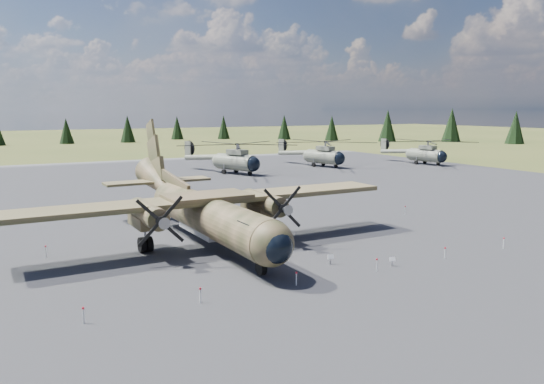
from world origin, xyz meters
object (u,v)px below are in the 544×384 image
helicopter_near (235,152)px  helicopter_far (426,148)px  helicopter_mid (323,148)px  transport_plane (202,207)px

helicopter_near → helicopter_far: (37.79, -3.17, -0.31)m
helicopter_mid → helicopter_far: helicopter_mid is taller
transport_plane → helicopter_near: size_ratio=1.19×
transport_plane → helicopter_far: size_ratio=1.36×
helicopter_near → helicopter_mid: size_ratio=1.07×
transport_plane → helicopter_mid: (38.82, 41.82, 0.46)m
transport_plane → helicopter_far: bearing=30.6°
helicopter_near → helicopter_mid: helicopter_near is taller
transport_plane → helicopter_mid: size_ratio=1.28×
helicopter_mid → helicopter_far: 20.10m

